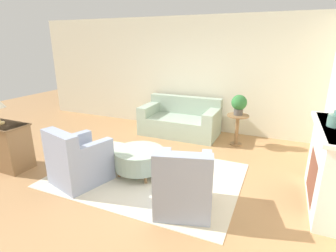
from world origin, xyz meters
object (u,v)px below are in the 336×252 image
object	(u,v)px
couch	(180,121)
armchair_right	(184,185)
dresser	(5,145)
side_table	(237,125)
potted_plant_on_side_table	(239,104)
ottoman_table	(139,158)
armchair_left	(78,162)

from	to	relation	value
couch	armchair_right	world-z (taller)	armchair_right
couch	dresser	xyz separation A→B (m)	(-2.24, -2.97, 0.10)
side_table	potted_plant_on_side_table	distance (m)	0.48
ottoman_table	side_table	size ratio (longest dim) A/B	1.23
side_table	couch	bearing A→B (deg)	172.12
armchair_right	dresser	size ratio (longest dim) A/B	1.03
dresser	side_table	bearing A→B (deg)	37.36
armchair_left	ottoman_table	world-z (taller)	armchair_left
ottoman_table	couch	bearing A→B (deg)	92.82
armchair_left	armchair_right	bearing A→B (deg)	0.00
armchair_left	dresser	xyz separation A→B (m)	(-1.59, -0.09, 0.06)
dresser	potted_plant_on_side_table	world-z (taller)	potted_plant_on_side_table
potted_plant_on_side_table	ottoman_table	bearing A→B (deg)	-122.32
couch	armchair_right	bearing A→B (deg)	-68.05
armchair_right	dresser	distance (m)	3.40
armchair_left	dresser	world-z (taller)	armchair_left
armchair_right	side_table	distance (m)	2.70
armchair_left	side_table	xyz separation A→B (m)	(2.05, 2.69, 0.09)
ottoman_table	potted_plant_on_side_table	distance (m)	2.51
armchair_right	potted_plant_on_side_table	distance (m)	2.76
ottoman_table	side_table	distance (m)	2.43
ottoman_table	potted_plant_on_side_table	bearing A→B (deg)	57.68
side_table	potted_plant_on_side_table	bearing A→B (deg)	0.00
side_table	armchair_right	bearing A→B (deg)	-95.14
dresser	armchair_left	bearing A→B (deg)	3.21
ottoman_table	armchair_right	bearing A→B (deg)	-31.51
couch	dresser	world-z (taller)	couch
side_table	potted_plant_on_side_table	xyz separation A→B (m)	(0.00, 0.00, 0.48)
armchair_left	armchair_right	world-z (taller)	same
ottoman_table	potted_plant_on_side_table	xyz separation A→B (m)	(1.29, 2.05, 0.65)
armchair_left	dresser	bearing A→B (deg)	-176.79
potted_plant_on_side_table	couch	bearing A→B (deg)	172.12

